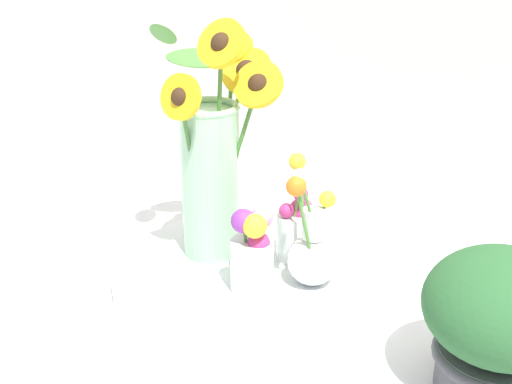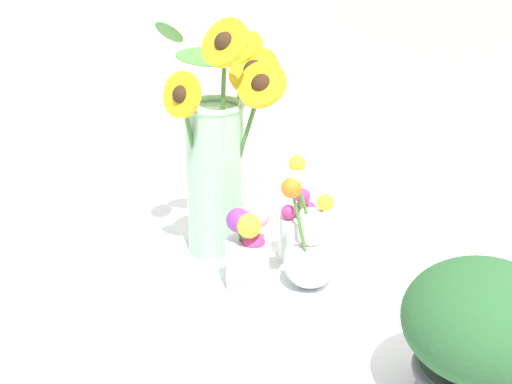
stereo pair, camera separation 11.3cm
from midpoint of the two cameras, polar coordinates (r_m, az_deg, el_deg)
ground_plane at (r=1.17m, az=3.48°, el=-8.21°), size 6.00×6.00×0.00m
serving_tray at (r=1.20m, az=2.72°, el=-6.71°), size 0.48×0.48×0.02m
mason_jar_sunflowers at (r=1.19m, az=-0.32°, el=2.74°), size 0.23×0.22×0.41m
vase_small_center at (r=1.11m, az=2.31°, el=-4.80°), size 0.07×0.07×0.14m
vase_bulb_right at (r=1.13m, az=7.12°, el=-4.66°), size 0.10×0.09×0.21m
vase_small_back at (r=1.21m, az=6.11°, el=-3.17°), size 0.06×0.07×0.14m
potted_plant at (r=0.94m, az=21.02°, el=-10.76°), size 0.20×0.20×0.20m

